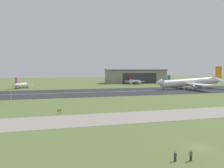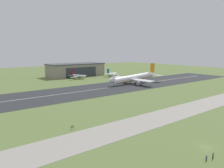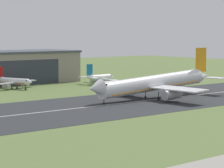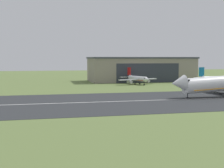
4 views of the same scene
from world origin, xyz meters
name	(u,v)px [view 3 (image 3 of 4)]	position (x,y,z in m)	size (l,w,h in m)	color
ground_plane	(80,157)	(0.00, 51.24, 0.00)	(617.37, 617.37, 0.00)	olive
hangar_building	(8,67)	(58.73, 186.50, 7.24)	(62.60, 26.70, 14.44)	gray
airplane_landing	(154,84)	(70.91, 105.40, 5.16)	(58.04, 44.89, 17.00)	white
airplane_parked_centre	(14,81)	(49.15, 163.63, 3.03)	(22.62, 19.88, 8.75)	silver
airplane_parked_east	(100,78)	(88.96, 158.08, 2.62)	(16.17, 22.07, 8.96)	white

